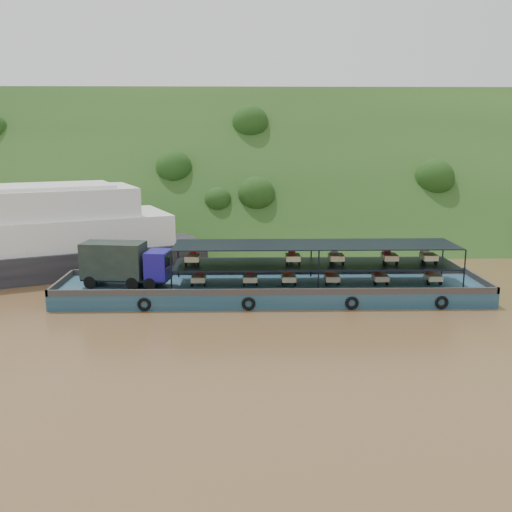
{
  "coord_description": "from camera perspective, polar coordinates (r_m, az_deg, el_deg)",
  "views": [
    {
      "loc": [
        -3.09,
        -44.39,
        13.18
      ],
      "look_at": [
        -2.0,
        3.0,
        3.2
      ],
      "focal_mm": 40.0,
      "sensor_mm": 36.0,
      "label": 1
    }
  ],
  "objects": [
    {
      "name": "hillside",
      "position": [
        81.52,
        0.87,
        2.58
      ],
      "size": [
        140.0,
        39.6,
        39.6
      ],
      "primitive_type": "cube",
      "rotation": [
        0.79,
        0.0,
        0.0
      ],
      "color": "#1A3914",
      "rests_on": "ground"
    },
    {
      "name": "cargo_barge",
      "position": [
        47.17,
        0.17,
        -2.84
      ],
      "size": [
        35.0,
        7.18,
        4.79
      ],
      "color": "#163A4F",
      "rests_on": "ground"
    },
    {
      "name": "ground",
      "position": [
        46.41,
        2.56,
        -4.62
      ],
      "size": [
        160.0,
        160.0,
        0.0
      ],
      "primitive_type": "plane",
      "color": "brown",
      "rests_on": "ground"
    }
  ]
}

